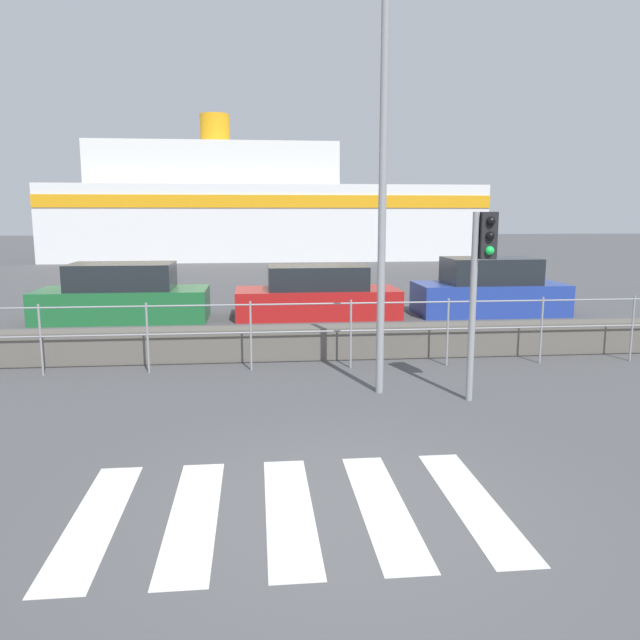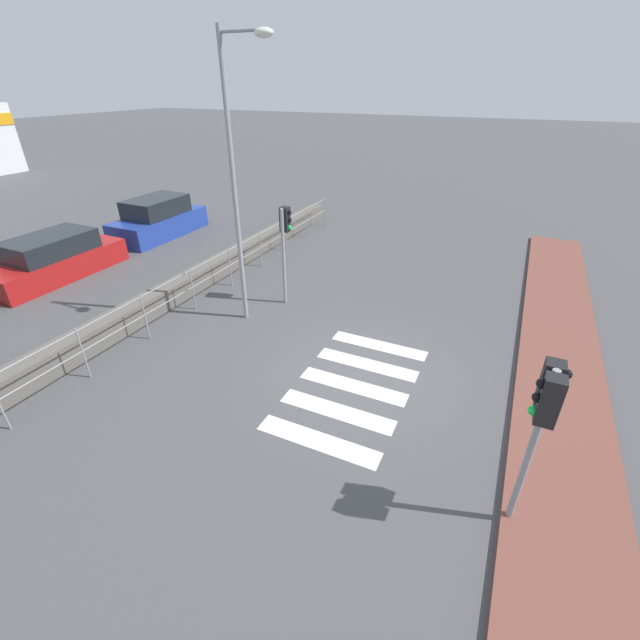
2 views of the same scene
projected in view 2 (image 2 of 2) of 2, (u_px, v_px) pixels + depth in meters
ground_plane at (361, 373)px, 9.75m from camera, size 160.00×160.00×0.00m
sidewalk_brick at (562, 425)px, 8.21m from camera, size 24.00×1.80×0.12m
crosswalk at (353, 386)px, 9.34m from camera, size 4.05×2.40×0.01m
seawall at (148, 306)px, 11.94m from camera, size 22.15×0.55×0.63m
harbor_fence at (169, 296)px, 11.37m from camera, size 19.98×0.04×1.26m
traffic_light_near at (545, 408)px, 5.42m from camera, size 0.58×0.41×2.80m
traffic_light_far at (285, 235)px, 11.93m from camera, size 0.34×0.32×2.82m
streetlamp at (240, 161)px, 9.91m from camera, size 0.32×1.34×6.86m
parked_car_red at (54, 259)px, 14.31m from camera, size 4.42×1.83×1.41m
parked_car_blue at (158, 219)px, 18.11m from camera, size 4.12×1.83×1.59m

